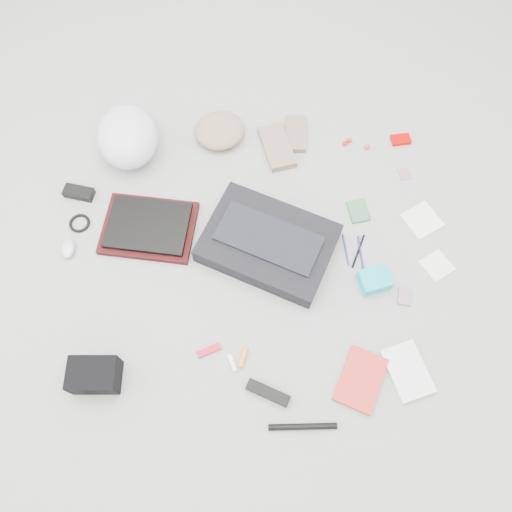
{
  "coord_description": "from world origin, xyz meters",
  "views": [
    {
      "loc": [
        -0.0,
        -0.8,
        1.84
      ],
      "look_at": [
        0.0,
        0.0,
        0.05
      ],
      "focal_mm": 35.0,
      "sensor_mm": 36.0,
      "label": 1
    }
  ],
  "objects_px": {
    "camera_bag": "(95,375)",
    "accordion_wallet": "(374,280)",
    "laptop": "(148,225)",
    "bike_helmet": "(128,137)",
    "messenger_bag": "(268,243)",
    "book_red": "(361,379)"
  },
  "relations": [
    {
      "from": "book_red",
      "to": "laptop",
      "type": "bearing_deg",
      "value": 166.88
    },
    {
      "from": "camera_bag",
      "to": "book_red",
      "type": "distance_m",
      "value": 0.95
    },
    {
      "from": "bike_helmet",
      "to": "book_red",
      "type": "bearing_deg",
      "value": -56.89
    },
    {
      "from": "camera_bag",
      "to": "book_red",
      "type": "xyz_separation_m",
      "value": [
        0.95,
        -0.01,
        -0.04
      ]
    },
    {
      "from": "camera_bag",
      "to": "accordion_wallet",
      "type": "distance_m",
      "value": 1.1
    },
    {
      "from": "messenger_bag",
      "to": "book_red",
      "type": "distance_m",
      "value": 0.63
    },
    {
      "from": "messenger_bag",
      "to": "laptop",
      "type": "bearing_deg",
      "value": -165.47
    },
    {
      "from": "laptop",
      "to": "book_red",
      "type": "distance_m",
      "value": 1.03
    },
    {
      "from": "bike_helmet",
      "to": "accordion_wallet",
      "type": "height_order",
      "value": "bike_helmet"
    },
    {
      "from": "messenger_bag",
      "to": "camera_bag",
      "type": "height_order",
      "value": "camera_bag"
    },
    {
      "from": "camera_bag",
      "to": "book_red",
      "type": "relative_size",
      "value": 0.8
    },
    {
      "from": "messenger_bag",
      "to": "bike_helmet",
      "type": "bearing_deg",
      "value": 165.45
    },
    {
      "from": "bike_helmet",
      "to": "camera_bag",
      "type": "distance_m",
      "value": 1.01
    },
    {
      "from": "accordion_wallet",
      "to": "bike_helmet",
      "type": "bearing_deg",
      "value": 132.37
    },
    {
      "from": "bike_helmet",
      "to": "messenger_bag",
      "type": "bearing_deg",
      "value": -48.13
    },
    {
      "from": "laptop",
      "to": "bike_helmet",
      "type": "height_order",
      "value": "bike_helmet"
    },
    {
      "from": "camera_bag",
      "to": "laptop",
      "type": "bearing_deg",
      "value": 77.71
    },
    {
      "from": "camera_bag",
      "to": "accordion_wallet",
      "type": "height_order",
      "value": "camera_bag"
    },
    {
      "from": "laptop",
      "to": "camera_bag",
      "type": "relative_size",
      "value": 1.91
    },
    {
      "from": "bike_helmet",
      "to": "accordion_wallet",
      "type": "relative_size",
      "value": 2.79
    },
    {
      "from": "messenger_bag",
      "to": "bike_helmet",
      "type": "relative_size",
      "value": 1.56
    },
    {
      "from": "bike_helmet",
      "to": "camera_bag",
      "type": "height_order",
      "value": "bike_helmet"
    }
  ]
}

